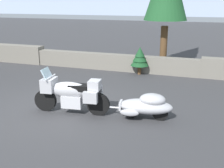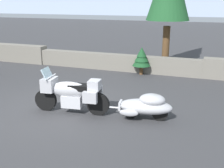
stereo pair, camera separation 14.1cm
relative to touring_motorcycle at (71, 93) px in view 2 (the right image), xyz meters
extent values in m
plane|color=#38383A|center=(-0.51, 0.17, -0.62)|extent=(80.00, 80.00, 0.00)
cube|color=slate|center=(-0.51, 5.47, -0.24)|extent=(8.00, 0.48, 0.77)
cylinder|color=black|center=(-0.81, -0.10, -0.29)|extent=(0.67, 0.22, 0.66)
cylinder|color=black|center=(0.83, 0.10, -0.29)|extent=(0.67, 0.22, 0.66)
cube|color=silver|center=(0.06, 0.01, -0.24)|extent=(0.65, 0.51, 0.36)
ellipsoid|color=#B2B2B7|center=(-0.04, -0.01, 0.09)|extent=(1.24, 0.58, 0.48)
cube|color=#B2B2B7|center=(-0.66, -0.08, 0.21)|extent=(0.42, 0.56, 0.40)
cube|color=#9EB7C6|center=(-0.71, -0.09, 0.54)|extent=(0.24, 0.46, 0.34)
cube|color=black|center=(0.25, 0.03, 0.19)|extent=(0.60, 0.43, 0.16)
cube|color=#B2B2B7|center=(0.73, 0.09, 0.29)|extent=(0.37, 0.44, 0.28)
cube|color=#B2B2B7|center=(0.71, -0.21, 0.01)|extent=(0.42, 0.21, 0.32)
cube|color=#B2B2B7|center=(0.64, 0.38, 0.01)|extent=(0.42, 0.21, 0.32)
cylinder|color=silver|center=(-0.61, -0.08, 0.44)|extent=(0.13, 0.70, 0.04)
cylinder|color=silver|center=(-0.76, -0.09, -0.04)|extent=(0.26, 0.10, 0.54)
cylinder|color=black|center=(1.78, 0.22, -0.40)|extent=(0.45, 0.15, 0.44)
cylinder|color=black|center=(2.60, 0.32, -0.40)|extent=(0.45, 0.15, 0.44)
ellipsoid|color=#B2B2B7|center=(2.19, 0.27, -0.24)|extent=(1.57, 0.86, 0.40)
ellipsoid|color=#B2B2B7|center=(2.37, 0.29, -0.02)|extent=(0.78, 0.64, 0.32)
cube|color=silver|center=(1.48, 0.18, -0.26)|extent=(0.10, 0.32, 0.24)
ellipsoid|color=#B2B2B7|center=(1.82, -0.10, -0.34)|extent=(0.53, 0.20, 0.20)
ellipsoid|color=#B2B2B7|center=(1.74, 0.54, -0.34)|extent=(0.53, 0.20, 0.20)
cylinder|color=silver|center=(1.09, 0.13, -0.35)|extent=(0.70, 0.13, 0.05)
cylinder|color=brown|center=(1.66, 6.65, 0.41)|extent=(0.34, 0.34, 2.07)
cylinder|color=brown|center=(0.85, 5.07, -0.44)|extent=(0.16, 0.16, 0.36)
cone|color=#194723|center=(0.85, 5.07, 0.07)|extent=(0.82, 0.82, 0.57)
cone|color=#194723|center=(0.85, 5.07, 0.24)|extent=(0.63, 0.63, 0.50)
cone|color=#194723|center=(0.85, 5.07, 0.41)|extent=(0.45, 0.45, 0.43)
camera|label=1|loc=(3.64, -6.84, 2.58)|focal=44.13mm
camera|label=2|loc=(3.77, -6.79, 2.58)|focal=44.13mm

